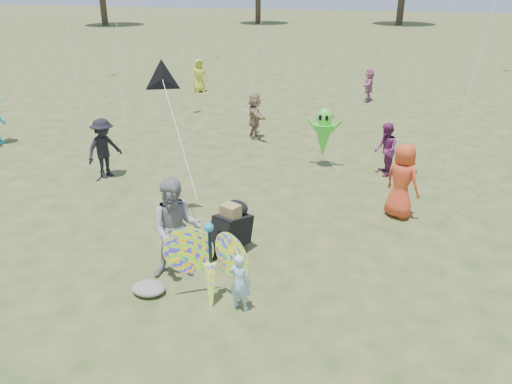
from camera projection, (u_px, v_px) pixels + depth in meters
The scene contains 14 objects.
ground at pixel (245, 279), 9.22m from camera, with size 160.00×160.00×0.00m, color #51592B.
child_girl at pixel (240, 282), 8.19m from camera, with size 0.38×0.25×1.05m, color #A3D2E7.
adult_man at pixel (176, 229), 8.95m from camera, with size 0.94×0.73×1.93m, color gray.
grey_bag at pixel (149, 288), 8.77m from camera, with size 0.60×0.49×0.19m, color gray.
crowd_a at pixel (402, 181), 11.30m from camera, with size 0.86×0.56×1.76m, color #D14321.
crowd_b at pixel (104, 148), 13.58m from camera, with size 1.07×0.62×1.66m, color black.
crowd_d at pixel (255, 116), 16.93m from camera, with size 1.45×0.46×1.57m, color #9D7860.
crowd_e at pixel (385, 150), 13.76m from camera, with size 0.72×0.56×1.48m, color #71255A.
crowd_g at pixel (199, 75), 23.81m from camera, with size 0.76×0.50×1.56m, color gold.
crowd_j at pixel (369, 85), 22.10m from camera, with size 1.32×0.42×1.43m, color #AE6387.
jogging_stroller at pixel (232, 225), 9.87m from camera, with size 0.75×1.14×1.09m.
butterfly_kite at pixel (210, 264), 8.31m from camera, with size 1.74×0.75×1.68m.
delta_kite_rig at pixel (163, 80), 10.35m from camera, with size 2.02×2.49×2.03m.
alien_kite at pixel (323, 134), 14.29m from camera, with size 1.12×0.69×1.74m.
Camera 1 is at (2.30, -7.47, 5.14)m, focal length 35.00 mm.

